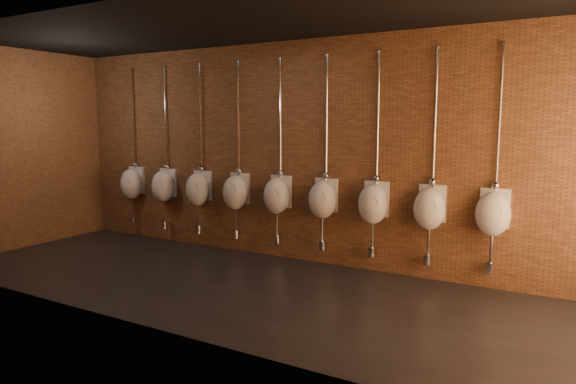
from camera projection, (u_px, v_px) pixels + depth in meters
name	position (u px, v px, depth m)	size (l,w,h in m)	color
ground	(240.00, 287.00, 6.41)	(8.50, 8.50, 0.00)	black
room_shell	(238.00, 125.00, 6.14)	(8.54, 3.04, 3.22)	black
urinal_0	(132.00, 183.00, 9.06)	(0.41, 0.36, 2.72)	white
urinal_1	(163.00, 186.00, 8.69)	(0.41, 0.36, 2.72)	white
urinal_2	(198.00, 188.00, 8.32)	(0.41, 0.36, 2.72)	white
urinal_3	(236.00, 192.00, 7.95)	(0.41, 0.36, 2.72)	white
urinal_4	(277.00, 195.00, 7.58)	(0.41, 0.36, 2.72)	white
urinal_5	(323.00, 199.00, 7.21)	(0.41, 0.36, 2.72)	white
urinal_6	(373.00, 203.00, 6.84)	(0.41, 0.36, 2.72)	white
urinal_7	(430.00, 208.00, 6.46)	(0.41, 0.36, 2.72)	white
urinal_8	(493.00, 213.00, 6.09)	(0.41, 0.36, 2.72)	white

